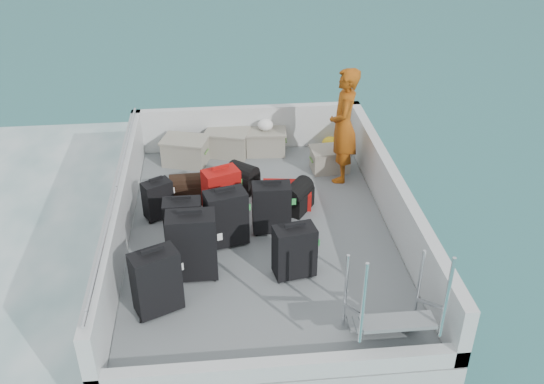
{
  "coord_description": "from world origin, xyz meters",
  "views": [
    {
      "loc": [
        -0.49,
        -6.42,
        5.06
      ],
      "look_at": [
        0.19,
        0.33,
        1.0
      ],
      "focal_mm": 40.0,
      "sensor_mm": 36.0,
      "label": 1
    }
  ],
  "objects_px": {
    "suitcase_7": "(271,208)",
    "suitcase_8": "(287,195)",
    "suitcase_1": "(183,225)",
    "suitcase_5": "(222,192)",
    "suitcase_0": "(156,283)",
    "suitcase_4": "(226,218)",
    "crate_1": "(228,143)",
    "crate_2": "(266,142)",
    "passenger": "(344,126)",
    "suitcase_6": "(294,252)",
    "crate_0": "(185,152)",
    "suitcase_3": "(192,246)",
    "suitcase_2": "(158,200)",
    "crate_3": "(330,160)"
  },
  "relations": [
    {
      "from": "suitcase_5",
      "to": "suitcase_7",
      "type": "relative_size",
      "value": 0.95
    },
    {
      "from": "suitcase_1",
      "to": "suitcase_8",
      "type": "distance_m",
      "value": 1.67
    },
    {
      "from": "suitcase_0",
      "to": "suitcase_7",
      "type": "relative_size",
      "value": 1.11
    },
    {
      "from": "suitcase_6",
      "to": "suitcase_1",
      "type": "bearing_deg",
      "value": 142.64
    },
    {
      "from": "suitcase_4",
      "to": "suitcase_5",
      "type": "distance_m",
      "value": 0.72
    },
    {
      "from": "suitcase_1",
      "to": "crate_0",
      "type": "relative_size",
      "value": 1.06
    },
    {
      "from": "suitcase_1",
      "to": "suitcase_8",
      "type": "height_order",
      "value": "suitcase_1"
    },
    {
      "from": "suitcase_1",
      "to": "suitcase_5",
      "type": "height_order",
      "value": "suitcase_1"
    },
    {
      "from": "suitcase_2",
      "to": "suitcase_4",
      "type": "bearing_deg",
      "value": -67.45
    },
    {
      "from": "crate_0",
      "to": "suitcase_5",
      "type": "bearing_deg",
      "value": -70.52
    },
    {
      "from": "suitcase_2",
      "to": "suitcase_6",
      "type": "relative_size",
      "value": 0.83
    },
    {
      "from": "suitcase_0",
      "to": "crate_1",
      "type": "xyz_separation_m",
      "value": [
        0.87,
        3.58,
        -0.18
      ]
    },
    {
      "from": "crate_0",
      "to": "crate_3",
      "type": "height_order",
      "value": "crate_0"
    },
    {
      "from": "suitcase_0",
      "to": "suitcase_2",
      "type": "height_order",
      "value": "suitcase_0"
    },
    {
      "from": "suitcase_0",
      "to": "crate_2",
      "type": "xyz_separation_m",
      "value": [
        1.47,
        3.58,
        -0.19
      ]
    },
    {
      "from": "suitcase_2",
      "to": "crate_0",
      "type": "bearing_deg",
      "value": 48.29
    },
    {
      "from": "suitcase_4",
      "to": "crate_2",
      "type": "height_order",
      "value": "suitcase_4"
    },
    {
      "from": "crate_2",
      "to": "passenger",
      "type": "bearing_deg",
      "value": -41.86
    },
    {
      "from": "suitcase_0",
      "to": "suitcase_3",
      "type": "xyz_separation_m",
      "value": [
        0.37,
        0.56,
        0.04
      ]
    },
    {
      "from": "suitcase_8",
      "to": "crate_1",
      "type": "xyz_separation_m",
      "value": [
        -0.75,
        1.55,
        0.06
      ]
    },
    {
      "from": "suitcase_3",
      "to": "passenger",
      "type": "relative_size",
      "value": 0.49
    },
    {
      "from": "passenger",
      "to": "suitcase_6",
      "type": "bearing_deg",
      "value": -11.7
    },
    {
      "from": "suitcase_1",
      "to": "suitcase_2",
      "type": "bearing_deg",
      "value": 115.53
    },
    {
      "from": "suitcase_3",
      "to": "crate_0",
      "type": "relative_size",
      "value": 1.29
    },
    {
      "from": "suitcase_6",
      "to": "crate_1",
      "type": "distance_m",
      "value": 3.19
    },
    {
      "from": "suitcase_0",
      "to": "suitcase_8",
      "type": "height_order",
      "value": "suitcase_0"
    },
    {
      "from": "suitcase_5",
      "to": "suitcase_3",
      "type": "bearing_deg",
      "value": -126.66
    },
    {
      "from": "suitcase_1",
      "to": "passenger",
      "type": "relative_size",
      "value": 0.4
    },
    {
      "from": "suitcase_7",
      "to": "crate_0",
      "type": "height_order",
      "value": "suitcase_7"
    },
    {
      "from": "suitcase_1",
      "to": "crate_0",
      "type": "distance_m",
      "value": 2.25
    },
    {
      "from": "suitcase_2",
      "to": "suitcase_3",
      "type": "relative_size",
      "value": 0.64
    },
    {
      "from": "crate_3",
      "to": "passenger",
      "type": "distance_m",
      "value": 0.73
    },
    {
      "from": "suitcase_4",
      "to": "crate_1",
      "type": "relative_size",
      "value": 1.16
    },
    {
      "from": "suitcase_3",
      "to": "suitcase_6",
      "type": "xyz_separation_m",
      "value": [
        1.15,
        -0.1,
        -0.09
      ]
    },
    {
      "from": "suitcase_4",
      "to": "suitcase_8",
      "type": "distance_m",
      "value": 1.24
    },
    {
      "from": "suitcase_7",
      "to": "passenger",
      "type": "relative_size",
      "value": 0.4
    },
    {
      "from": "suitcase_7",
      "to": "suitcase_8",
      "type": "height_order",
      "value": "suitcase_7"
    },
    {
      "from": "suitcase_6",
      "to": "suitcase_8",
      "type": "bearing_deg",
      "value": 75.79
    },
    {
      "from": "suitcase_1",
      "to": "passenger",
      "type": "xyz_separation_m",
      "value": [
        2.25,
        1.56,
        0.5
      ]
    },
    {
      "from": "suitcase_4",
      "to": "crate_1",
      "type": "height_order",
      "value": "suitcase_4"
    },
    {
      "from": "crate_0",
      "to": "crate_1",
      "type": "distance_m",
      "value": 0.7
    },
    {
      "from": "crate_1",
      "to": "suitcase_2",
      "type": "bearing_deg",
      "value": -119.27
    },
    {
      "from": "suitcase_2",
      "to": "crate_0",
      "type": "height_order",
      "value": "suitcase_2"
    },
    {
      "from": "suitcase_3",
      "to": "crate_3",
      "type": "xyz_separation_m",
      "value": [
        2.02,
        2.36,
        -0.25
      ]
    },
    {
      "from": "suitcase_8",
      "to": "crate_2",
      "type": "xyz_separation_m",
      "value": [
        -0.15,
        1.55,
        0.05
      ]
    },
    {
      "from": "passenger",
      "to": "suitcase_2",
      "type": "bearing_deg",
      "value": -60.27
    },
    {
      "from": "suitcase_3",
      "to": "suitcase_6",
      "type": "height_order",
      "value": "suitcase_3"
    },
    {
      "from": "suitcase_4",
      "to": "suitcase_7",
      "type": "relative_size",
      "value": 1.09
    },
    {
      "from": "suitcase_3",
      "to": "suitcase_8",
      "type": "height_order",
      "value": "suitcase_3"
    },
    {
      "from": "suitcase_1",
      "to": "crate_1",
      "type": "relative_size",
      "value": 1.08
    }
  ]
}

